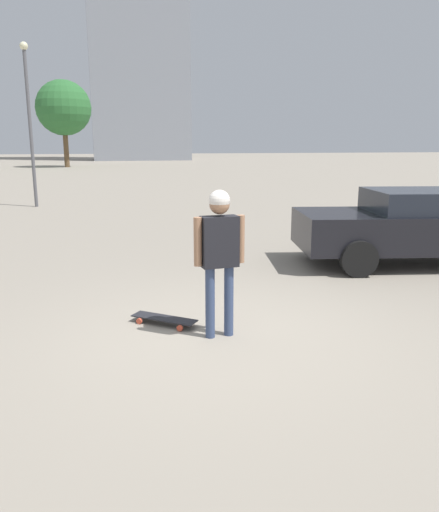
# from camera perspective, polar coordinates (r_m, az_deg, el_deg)

# --- Properties ---
(ground_plane) EXTENTS (220.00, 220.00, 0.00)m
(ground_plane) POSITION_cam_1_polar(r_m,az_deg,el_deg) (6.10, 0.00, -9.11)
(ground_plane) COLOR gray
(person) EXTENTS (0.62, 0.25, 1.76)m
(person) POSITION_cam_1_polar(r_m,az_deg,el_deg) (5.77, 0.00, 1.38)
(person) COLOR #38476B
(person) RESTS_ON ground_plane
(skateboard) EXTENTS (0.82, 0.72, 0.09)m
(skateboard) POSITION_cam_1_polar(r_m,az_deg,el_deg) (6.48, -6.34, -7.16)
(skateboard) COLOR #232328
(skateboard) RESTS_ON ground_plane
(car_parked_near) EXTENTS (4.71, 2.62, 1.42)m
(car_parked_near) POSITION_cam_1_polar(r_m,az_deg,el_deg) (10.20, 21.69, 3.28)
(car_parked_near) COLOR black
(car_parked_near) RESTS_ON ground_plane
(tree_distant) EXTENTS (5.20, 5.20, 8.18)m
(tree_distant) POSITION_cam_1_polar(r_m,az_deg,el_deg) (51.78, -17.40, 15.84)
(tree_distant) COLOR brown
(tree_distant) RESTS_ON ground_plane
(lamp_post) EXTENTS (0.28, 0.28, 5.68)m
(lamp_post) POSITION_cam_1_polar(r_m,az_deg,el_deg) (19.49, -20.93, 15.06)
(lamp_post) COLOR #59595E
(lamp_post) RESTS_ON ground_plane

